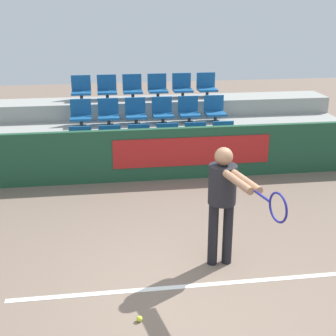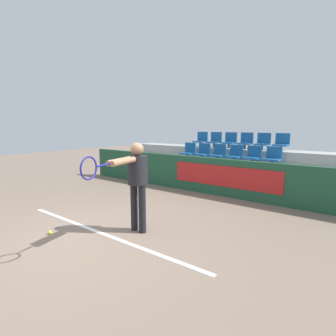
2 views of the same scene
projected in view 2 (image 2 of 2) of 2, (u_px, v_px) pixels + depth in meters
The scene contains 26 objects.
ground_plane at pixel (90, 238), 4.45m from camera, with size 30.00×30.00×0.00m, color #7A6656.
court_baseline at pixel (102, 233), 4.65m from camera, with size 4.46×0.08×0.01m.
barrier_wall at pixel (204, 175), 7.42m from camera, with size 9.00×0.14×1.02m.
bleacher_tier_front at pixel (212, 183), 7.89m from camera, with size 8.60×0.88×0.37m.
bleacher_tier_middle at pixel (224, 173), 8.56m from camera, with size 8.60×0.88×0.74m.
bleacher_tier_back at pixel (235, 164), 9.22m from camera, with size 8.60×0.88×1.11m.
stadium_chair_0 at pixel (174, 164), 8.78m from camera, with size 0.44×0.41×0.54m.
stadium_chair_1 at pixel (189, 166), 8.44m from camera, with size 0.44×0.41×0.54m.
stadium_chair_2 at pixel (205, 167), 8.09m from camera, with size 0.44×0.41×0.54m.
stadium_chair_3 at pixel (223, 169), 7.74m from camera, with size 0.44×0.41×0.54m.
stadium_chair_4 at pixel (242, 171), 7.39m from camera, with size 0.44×0.41×0.54m.
stadium_chair_5 at pixel (263, 174), 7.05m from camera, with size 0.44×0.41×0.54m.
stadium_chair_6 at pixel (189, 151), 9.42m from camera, with size 0.44×0.41×0.54m.
stadium_chair_7 at pixel (203, 152), 9.07m from camera, with size 0.44×0.41×0.54m.
stadium_chair_8 at pixel (218, 153), 8.72m from camera, with size 0.44×0.41×0.54m.
stadium_chair_9 at pixel (235, 154), 8.38m from camera, with size 0.44×0.41×0.54m.
stadium_chair_10 at pixel (253, 156), 8.03m from camera, with size 0.44×0.41×0.54m.
stadium_chair_11 at pixel (273, 157), 7.68m from camera, with size 0.44×0.41×0.54m.
stadium_chair_12 at pixel (201, 140), 10.05m from camera, with size 0.44×0.41×0.54m.
stadium_chair_13 at pixel (215, 140), 9.70m from camera, with size 0.44×0.41×0.54m.
stadium_chair_14 at pixel (230, 141), 9.36m from camera, with size 0.44×0.41×0.54m.
stadium_chair_15 at pixel (246, 141), 9.01m from camera, with size 0.44×0.41×0.54m.
stadium_chair_16 at pixel (263, 142), 8.66m from camera, with size 0.44×0.41×0.54m.
stadium_chair_17 at pixel (282, 143), 8.31m from camera, with size 0.44×0.41×0.54m.
tennis_player at pixel (136, 177), 4.54m from camera, with size 0.48×1.53×1.61m.
tennis_ball at pixel (50, 232), 4.62m from camera, with size 0.07×0.07×0.07m.
Camera 2 is at (3.59, -2.56, 1.90)m, focal length 28.00 mm.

